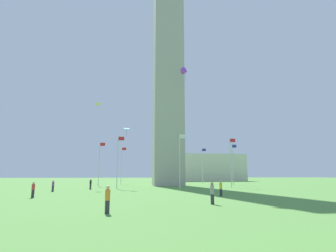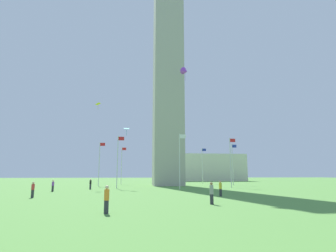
# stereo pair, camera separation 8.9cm
# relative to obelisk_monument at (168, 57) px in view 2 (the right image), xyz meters

# --- Properties ---
(ground_plane) EXTENTS (260.00, 260.00, 0.00)m
(ground_plane) POSITION_rel_obelisk_monument_xyz_m (0.00, 0.00, -28.74)
(ground_plane) COLOR #548C3D
(obelisk_monument) EXTENTS (6.32, 6.32, 57.47)m
(obelisk_monument) POSITION_rel_obelisk_monument_xyz_m (0.00, 0.00, 0.00)
(obelisk_monument) COLOR #A8A399
(obelisk_monument) RESTS_ON ground
(flagpole_n) EXTENTS (1.12, 0.14, 9.02)m
(flagpole_n) POSITION_rel_obelisk_monument_xyz_m (14.45, 0.00, -23.83)
(flagpole_n) COLOR silver
(flagpole_n) RESTS_ON ground
(flagpole_ne) EXTENTS (1.12, 0.14, 9.02)m
(flagpole_ne) POSITION_rel_obelisk_monument_xyz_m (10.23, 10.18, -23.83)
(flagpole_ne) COLOR silver
(flagpole_ne) RESTS_ON ground
(flagpole_e) EXTENTS (1.12, 0.14, 9.02)m
(flagpole_e) POSITION_rel_obelisk_monument_xyz_m (0.05, 14.39, -23.83)
(flagpole_e) COLOR silver
(flagpole_e) RESTS_ON ground
(flagpole_se) EXTENTS (1.12, 0.14, 9.02)m
(flagpole_se) POSITION_rel_obelisk_monument_xyz_m (-10.12, 10.18, -23.83)
(flagpole_se) COLOR silver
(flagpole_se) RESTS_ON ground
(flagpole_s) EXTENTS (1.12, 0.14, 9.02)m
(flagpole_s) POSITION_rel_obelisk_monument_xyz_m (-14.34, 0.00, -23.83)
(flagpole_s) COLOR silver
(flagpole_s) RESTS_ON ground
(flagpole_sw) EXTENTS (1.12, 0.14, 9.02)m
(flagpole_sw) POSITION_rel_obelisk_monument_xyz_m (-10.12, -10.18, -23.83)
(flagpole_sw) COLOR silver
(flagpole_sw) RESTS_ON ground
(flagpole_w) EXTENTS (1.12, 0.14, 9.02)m
(flagpole_w) POSITION_rel_obelisk_monument_xyz_m (0.05, -14.39, -23.83)
(flagpole_w) COLOR silver
(flagpole_w) RESTS_ON ground
(flagpole_nw) EXTENTS (1.12, 0.14, 9.02)m
(flagpole_nw) POSITION_rel_obelisk_monument_xyz_m (10.23, -10.18, -23.83)
(flagpole_nw) COLOR silver
(flagpole_nw) RESTS_ON ground
(person_orange_shirt) EXTENTS (0.32, 0.32, 1.72)m
(person_orange_shirt) POSITION_rel_obelisk_monument_xyz_m (-9.28, -40.66, -27.88)
(person_orange_shirt) COLOR #2D2D38
(person_orange_shirt) RESTS_ON ground
(person_red_shirt) EXTENTS (0.32, 0.32, 1.63)m
(person_red_shirt) POSITION_rel_obelisk_monument_xyz_m (-17.90, -27.85, -27.93)
(person_red_shirt) COLOR #2D2D38
(person_red_shirt) RESTS_ON ground
(person_purple_shirt) EXTENTS (0.32, 0.32, 1.60)m
(person_purple_shirt) POSITION_rel_obelisk_monument_xyz_m (-18.68, -17.41, -27.94)
(person_purple_shirt) COLOR #2D2D38
(person_purple_shirt) RESTS_ON ground
(person_gray_shirt) EXTENTS (0.32, 0.32, 1.78)m
(person_gray_shirt) POSITION_rel_obelisk_monument_xyz_m (-1.25, -36.42, -27.85)
(person_gray_shirt) COLOR #2D2D38
(person_gray_shirt) RESTS_ON ground
(person_black_shirt) EXTENTS (0.32, 0.32, 1.66)m
(person_black_shirt) POSITION_rel_obelisk_monument_xyz_m (-14.26, -12.14, -27.91)
(person_black_shirt) COLOR #2D2D38
(person_black_shirt) RESTS_ON ground
(person_yellow_shirt) EXTENTS (0.32, 0.32, 1.72)m
(person_yellow_shirt) POSITION_rel_obelisk_monument_xyz_m (2.08, -28.58, -27.88)
(person_yellow_shirt) COLOR #2D2D38
(person_yellow_shirt) RESTS_ON ground
(kite_yellow_diamond) EXTENTS (0.98, 1.01, 1.30)m
(kite_yellow_diamond) POSITION_rel_obelisk_monument_xyz_m (-14.21, -7.51, -13.41)
(kite_yellow_diamond) COLOR yellow
(kite_cyan_diamond) EXTENTS (1.06, 1.04, 1.44)m
(kite_cyan_diamond) POSITION_rel_obelisk_monument_xyz_m (-8.75, -10.47, -18.47)
(kite_cyan_diamond) COLOR #33C6D1
(kite_purple_delta) EXTENTS (2.15, 2.26, 2.92)m
(kite_purple_delta) POSITION_rel_obelisk_monument_xyz_m (2.37, -7.93, -6.24)
(kite_purple_delta) COLOR purple
(distant_building) EXTENTS (25.47, 12.62, 9.29)m
(distant_building) POSITION_rel_obelisk_monument_xyz_m (19.10, 38.49, -24.09)
(distant_building) COLOR beige
(distant_building) RESTS_ON ground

